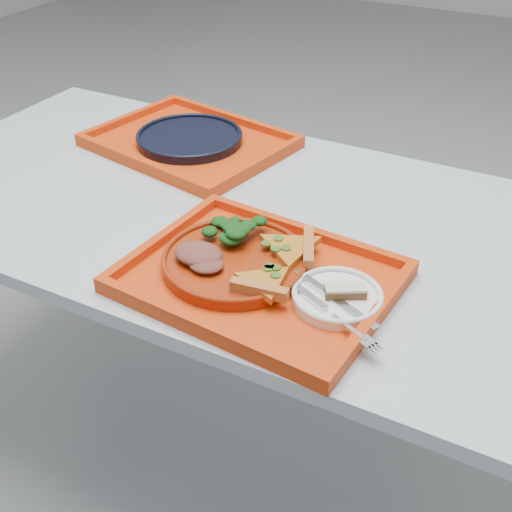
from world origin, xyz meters
The scene contains 14 objects.
ground centered at (0.00, 0.00, 0.00)m, with size 10.00×10.00×0.00m, color gray.
table centered at (0.00, 0.00, 0.68)m, with size 1.60×0.80×0.75m.
tray_main centered at (0.15, -0.21, 0.76)m, with size 0.45×0.35×0.01m, color red.
tray_far centered at (-0.26, 0.21, 0.76)m, with size 0.45×0.35×0.01m, color red.
dinner_plate centered at (0.10, -0.20, 0.77)m, with size 0.26×0.26×0.02m, color maroon.
side_plate centered at (0.30, -0.21, 0.77)m, with size 0.15×0.15×0.01m, color white.
navy_plate centered at (-0.26, 0.21, 0.77)m, with size 0.26×0.26×0.02m, color black.
pizza_slice_a centered at (0.18, -0.25, 0.79)m, with size 0.11×0.10×0.02m, color gold, non-canonical shape.
pizza_slice_b centered at (0.18, -0.13, 0.79)m, with size 0.13×0.11×0.02m, color gold, non-canonical shape.
salad_heap centered at (0.06, -0.14, 0.80)m, with size 0.09×0.08×0.04m, color black.
meat_portion centered at (0.05, -0.24, 0.79)m, with size 0.09×0.07×0.03m, color brown.
dessert_bar centered at (0.31, -0.20, 0.79)m, with size 0.07×0.06×0.02m.
knife centered at (0.30, -0.22, 0.78)m, with size 0.18×0.02×0.01m, color silver.
fork centered at (0.31, -0.26, 0.78)m, with size 0.18×0.02×0.01m, color silver.
Camera 1 is at (0.57, -1.01, 1.43)m, focal length 45.00 mm.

